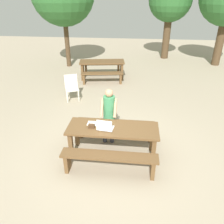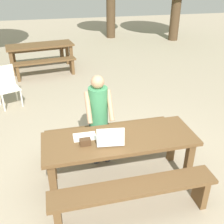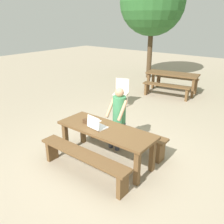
% 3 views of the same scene
% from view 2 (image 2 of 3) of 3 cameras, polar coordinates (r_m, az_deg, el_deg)
% --- Properties ---
extents(ground_plane, '(30.00, 30.00, 0.00)m').
position_cam_2_polar(ground_plane, '(3.86, 1.54, -14.34)').
color(ground_plane, tan).
extents(picnic_table_front, '(1.99, 0.72, 0.71)m').
position_cam_2_polar(picnic_table_front, '(3.49, 1.67, -6.99)').
color(picnic_table_front, brown).
rests_on(picnic_table_front, ground).
extents(bench_near, '(1.95, 0.30, 0.47)m').
position_cam_2_polar(bench_near, '(3.17, 4.75, -17.14)').
color(bench_near, brown).
rests_on(bench_near, ground).
extents(bench_far, '(1.95, 0.30, 0.47)m').
position_cam_2_polar(bench_far, '(4.14, -0.69, -4.79)').
color(bench_far, brown).
rests_on(bench_far, ground).
extents(laptop, '(0.37, 0.31, 0.25)m').
position_cam_2_polar(laptop, '(3.28, -0.44, -5.87)').
color(laptop, white).
rests_on(laptop, picnic_table_front).
extents(small_pouch, '(0.14, 0.08, 0.08)m').
position_cam_2_polar(small_pouch, '(3.28, -5.81, -6.46)').
color(small_pouch, '#4C331E').
rests_on(small_pouch, picnic_table_front).
extents(paper_sheet, '(0.30, 0.21, 0.00)m').
position_cam_2_polar(paper_sheet, '(3.46, -5.91, -5.31)').
color(paper_sheet, white).
rests_on(paper_sheet, picnic_table_front).
extents(person_seated, '(0.39, 0.40, 1.34)m').
position_cam_2_polar(person_seated, '(3.87, -2.86, -0.16)').
color(person_seated, '#333847').
rests_on(person_seated, ground).
extents(plastic_chair, '(0.57, 0.57, 0.85)m').
position_cam_2_polar(plastic_chair, '(6.12, -21.77, 5.36)').
color(plastic_chair, silver).
rests_on(plastic_chair, ground).
extents(picnic_table_mid, '(1.96, 1.00, 0.76)m').
position_cam_2_polar(picnic_table_mid, '(8.15, -15.25, 13.08)').
color(picnic_table_mid, brown).
rests_on(picnic_table_mid, ground).
extents(bench_mid_south, '(1.72, 0.55, 0.47)m').
position_cam_2_polar(bench_mid_south, '(7.58, -14.22, 9.87)').
color(bench_mid_south, brown).
rests_on(bench_mid_south, ground).
extents(bench_mid_north, '(1.72, 0.55, 0.47)m').
position_cam_2_polar(bench_mid_north, '(8.86, -15.67, 12.26)').
color(bench_mid_north, brown).
rests_on(bench_mid_north, ground).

